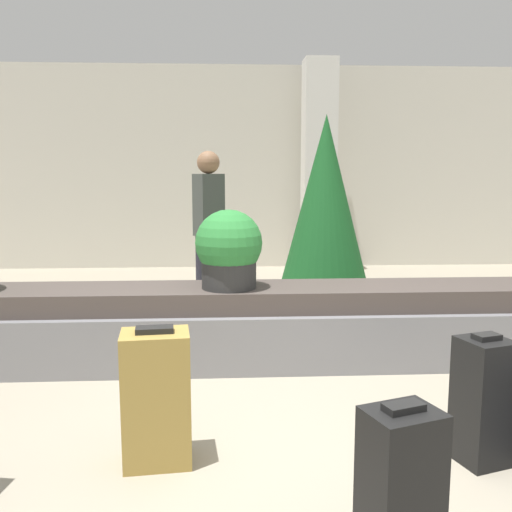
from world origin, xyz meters
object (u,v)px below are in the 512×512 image
object	(u,v)px
traveler_0	(209,215)
decorated_tree	(325,210)
suitcase_2	(156,398)
suitcase_5	(483,401)
pillar	(319,168)
potted_plant_0	(229,250)
suitcase_0	(400,488)

from	to	relation	value
traveler_0	decorated_tree	xyz separation A→B (m)	(1.22, -0.43, 0.08)
suitcase_2	suitcase_5	world-z (taller)	suitcase_2
pillar	suitcase_2	distance (m)	6.17
suitcase_5	potted_plant_0	world-z (taller)	potted_plant_0
potted_plant_0	traveler_0	bearing A→B (deg)	96.42
decorated_tree	potted_plant_0	bearing A→B (deg)	-126.09
pillar	decorated_tree	xyz separation A→B (m)	(-0.39, -2.81, -0.45)
suitcase_2	decorated_tree	distance (m)	3.37
pillar	traveler_0	distance (m)	2.92
suitcase_5	decorated_tree	world-z (taller)	decorated_tree
decorated_tree	suitcase_5	bearing A→B (deg)	-83.78
suitcase_2	potted_plant_0	xyz separation A→B (m)	(0.40, 1.57, 0.58)
pillar	suitcase_2	world-z (taller)	pillar
potted_plant_0	decorated_tree	world-z (taller)	decorated_tree
suitcase_5	potted_plant_0	distance (m)	2.22
suitcase_2	traveler_0	bearing A→B (deg)	80.92
suitcase_2	traveler_0	world-z (taller)	traveler_0
suitcase_2	potted_plant_0	world-z (taller)	potted_plant_0
suitcase_2	decorated_tree	size ratio (longest dim) A/B	0.35
suitcase_0	decorated_tree	size ratio (longest dim) A/B	0.32
potted_plant_0	suitcase_2	bearing A→B (deg)	-104.37
pillar	suitcase_0	bearing A→B (deg)	-96.41
suitcase_0	traveler_0	bearing A→B (deg)	82.28
potted_plant_0	traveler_0	world-z (taller)	traveler_0
suitcase_2	traveler_0	size ratio (longest dim) A/B	0.43
pillar	traveler_0	xyz separation A→B (m)	(-1.61, -2.38, -0.53)
suitcase_2	suitcase_5	bearing A→B (deg)	-8.56
suitcase_2	potted_plant_0	distance (m)	1.72
suitcase_5	traveler_0	bearing A→B (deg)	96.84
suitcase_5	decorated_tree	size ratio (longest dim) A/B	0.34
pillar	suitcase_0	xyz separation A→B (m)	(-0.75, -6.64, -1.27)
suitcase_2	decorated_tree	bearing A→B (deg)	58.71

